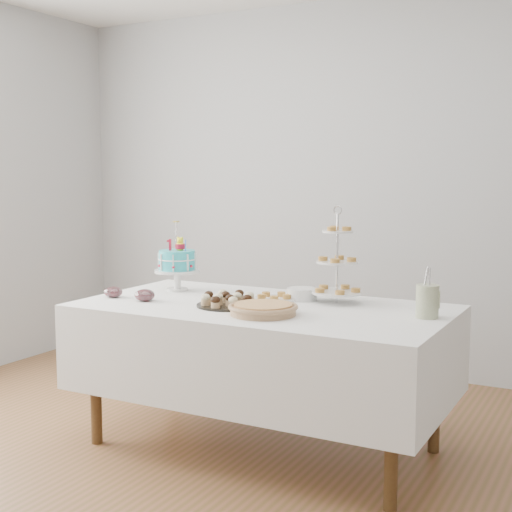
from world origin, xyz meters
The scene contains 12 objects.
floor centered at (0.00, 0.00, 0.00)m, with size 5.00×5.00×0.00m, color brown.
walls centered at (0.00, 0.00, 1.35)m, with size 5.04×4.04×2.70m.
table centered at (0.00, 0.30, 0.54)m, with size 1.92×1.02×0.77m.
birthday_cake centered at (-0.65, 0.47, 0.88)m, with size 0.26×0.26×0.41m.
cupcake_tray centered at (-0.15, 0.19, 0.81)m, with size 0.32×0.32×0.07m.
pie centered at (0.12, 0.08, 0.80)m, with size 0.34×0.34×0.05m.
tiered_stand centered at (0.32, 0.54, 0.99)m, with size 0.27×0.27×0.52m.
plate_stack centered at (0.11, 0.54, 0.80)m, with size 0.16×0.16×0.06m.
pastry_plate centered at (-0.01, 0.45, 0.79)m, with size 0.25×0.25×0.04m.
jam_bowl_a centered at (-0.62, 0.11, 0.80)m, with size 0.11×0.11×0.07m.
jam_bowl_b centered at (-0.84, 0.12, 0.80)m, with size 0.10×0.10×0.06m.
utensil_pitcher centered at (0.84, 0.38, 0.86)m, with size 0.12×0.11×0.24m.
Camera 1 is at (1.70, -2.94, 1.46)m, focal length 50.00 mm.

